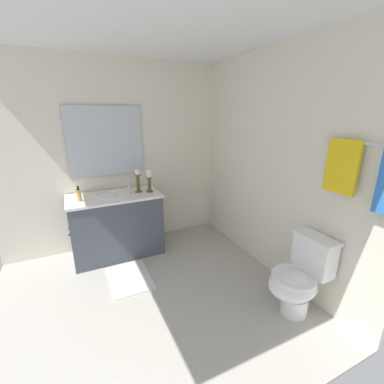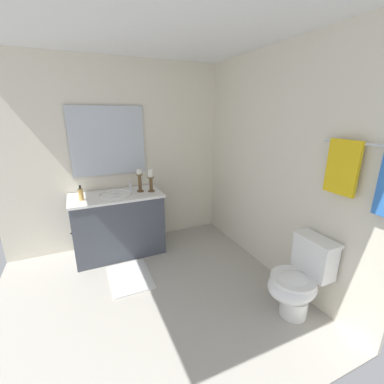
% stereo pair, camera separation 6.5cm
% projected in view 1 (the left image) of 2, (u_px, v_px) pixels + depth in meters
% --- Properties ---
extents(floor, '(2.71, 2.91, 0.02)m').
position_uv_depth(floor, '(150.00, 299.00, 2.59)').
color(floor, '#B2ADA3').
rests_on(floor, ground).
extents(wall_back, '(2.71, 0.04, 2.45)m').
position_uv_depth(wall_back, '(272.00, 166.00, 2.83)').
color(wall_back, silver).
rests_on(wall_back, ground).
extents(wall_left, '(0.04, 2.91, 2.45)m').
position_uv_depth(wall_left, '(115.00, 157.00, 3.39)').
color(wall_left, silver).
rests_on(wall_left, ground).
extents(ceiling, '(2.71, 2.91, 0.02)m').
position_uv_depth(ceiling, '(133.00, 16.00, 1.85)').
color(ceiling, white).
extents(vanity_cabinet, '(0.58, 1.13, 0.81)m').
position_uv_depth(vanity_cabinet, '(117.00, 225.00, 3.31)').
color(vanity_cabinet, '#474C56').
rests_on(vanity_cabinet, ground).
extents(sink_basin, '(0.40, 0.40, 0.24)m').
position_uv_depth(sink_basin, '(114.00, 198.00, 3.20)').
color(sink_basin, white).
rests_on(sink_basin, vanity_cabinet).
extents(mirror, '(0.02, 0.92, 0.87)m').
position_uv_depth(mirror, '(106.00, 141.00, 3.24)').
color(mirror, silver).
extents(candle_holder_tall, '(0.09, 0.09, 0.29)m').
position_uv_depth(candle_holder_tall, '(149.00, 180.00, 3.28)').
color(candle_holder_tall, brown).
rests_on(candle_holder_tall, vanity_cabinet).
extents(candle_holder_short, '(0.09, 0.09, 0.30)m').
position_uv_depth(candle_holder_short, '(138.00, 180.00, 3.27)').
color(candle_holder_short, brown).
rests_on(candle_holder_short, vanity_cabinet).
extents(soap_bottle, '(0.06, 0.06, 0.18)m').
position_uv_depth(soap_bottle, '(79.00, 195.00, 2.95)').
color(soap_bottle, '#E5B259').
rests_on(soap_bottle, vanity_cabinet).
extents(toilet, '(0.39, 0.54, 0.75)m').
position_uv_depth(toilet, '(299.00, 278.00, 2.31)').
color(toilet, white).
rests_on(toilet, ground).
extents(towel_bar, '(0.80, 0.02, 0.02)m').
position_uv_depth(towel_bar, '(375.00, 145.00, 1.80)').
color(towel_bar, silver).
extents(towel_near_vanity, '(0.26, 0.03, 0.43)m').
position_uv_depth(towel_near_vanity, '(342.00, 167.00, 2.02)').
color(towel_near_vanity, yellow).
rests_on(towel_near_vanity, towel_bar).
extents(bath_mat, '(0.60, 0.44, 0.02)m').
position_uv_depth(bath_mat, '(130.00, 278.00, 2.89)').
color(bath_mat, silver).
rests_on(bath_mat, ground).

